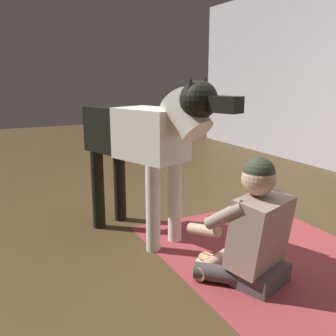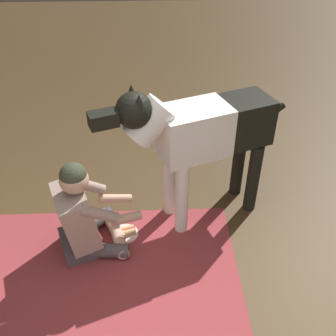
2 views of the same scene
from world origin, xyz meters
TOP-DOWN VIEW (x-y plane):
  - ground_plane at (0.00, 0.00)m, footprint 16.06×16.06m
  - area_rug at (0.27, -0.09)m, footprint 1.97×1.45m
  - person_sitting_on_floor at (0.44, -0.42)m, footprint 0.69×0.61m
  - large_dog at (-0.47, -0.76)m, footprint 1.51×0.70m
  - hot_dog_on_plate at (0.15, -0.53)m, footprint 0.22×0.22m

SIDE VIEW (x-z plane):
  - ground_plane at x=0.00m, z-range 0.00..0.00m
  - area_rug at x=0.27m, z-range 0.00..0.01m
  - hot_dog_on_plate at x=0.15m, z-range 0.00..0.06m
  - person_sitting_on_floor at x=0.44m, z-range -0.07..0.74m
  - large_dog at x=-0.47m, z-range 0.18..1.46m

